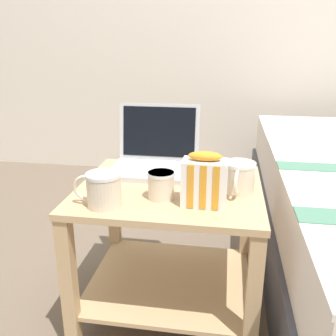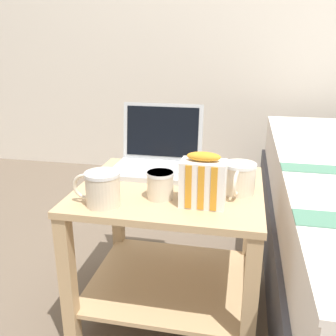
{
  "view_description": "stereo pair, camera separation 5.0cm",
  "coord_description": "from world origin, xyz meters",
  "px_view_note": "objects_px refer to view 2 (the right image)",
  "views": [
    {
      "loc": [
        0.18,
        -1.17,
        0.97
      ],
      "look_at": [
        0.0,
        -0.04,
        0.58
      ],
      "focal_mm": 40.0,
      "sensor_mm": 36.0,
      "label": 1
    },
    {
      "loc": [
        0.23,
        -1.16,
        0.97
      ],
      "look_at": [
        0.0,
        -0.04,
        0.58
      ],
      "focal_mm": 40.0,
      "sensor_mm": 36.0,
      "label": 2
    }
  ],
  "objects_px": {
    "mug_front_right": "(161,183)",
    "mug_mid_center": "(239,177)",
    "snack_bag": "(203,181)",
    "laptop": "(158,157)",
    "cell_phone": "(223,174)",
    "mug_front_left": "(102,187)"
  },
  "relations": [
    {
      "from": "mug_front_left",
      "to": "mug_front_right",
      "type": "relative_size",
      "value": 1.26
    },
    {
      "from": "laptop",
      "to": "mug_front_right",
      "type": "xyz_separation_m",
      "value": [
        0.07,
        -0.27,
        0.0
      ]
    },
    {
      "from": "laptop",
      "to": "snack_bag",
      "type": "bearing_deg",
      "value": -55.11
    },
    {
      "from": "laptop",
      "to": "mug_mid_center",
      "type": "xyz_separation_m",
      "value": [
        0.31,
        -0.18,
        0.01
      ]
    },
    {
      "from": "cell_phone",
      "to": "laptop",
      "type": "bearing_deg",
      "value": 176.46
    },
    {
      "from": "mug_mid_center",
      "to": "snack_bag",
      "type": "height_order",
      "value": "snack_bag"
    },
    {
      "from": "mug_mid_center",
      "to": "laptop",
      "type": "bearing_deg",
      "value": 149.66
    },
    {
      "from": "laptop",
      "to": "snack_bag",
      "type": "relative_size",
      "value": 1.93
    },
    {
      "from": "mug_front_right",
      "to": "cell_phone",
      "type": "xyz_separation_m",
      "value": [
        0.18,
        0.25,
        -0.04
      ]
    },
    {
      "from": "laptop",
      "to": "cell_phone",
      "type": "bearing_deg",
      "value": -3.54
    },
    {
      "from": "mug_front_right",
      "to": "mug_mid_center",
      "type": "height_order",
      "value": "mug_mid_center"
    },
    {
      "from": "mug_front_left",
      "to": "mug_mid_center",
      "type": "bearing_deg",
      "value": 23.71
    },
    {
      "from": "mug_front_left",
      "to": "snack_bag",
      "type": "distance_m",
      "value": 0.3
    },
    {
      "from": "mug_front_right",
      "to": "snack_bag",
      "type": "bearing_deg",
      "value": -11.85
    },
    {
      "from": "laptop",
      "to": "cell_phone",
      "type": "height_order",
      "value": "laptop"
    },
    {
      "from": "mug_mid_center",
      "to": "snack_bag",
      "type": "distance_m",
      "value": 0.16
    },
    {
      "from": "laptop",
      "to": "cell_phone",
      "type": "relative_size",
      "value": 2.04
    },
    {
      "from": "mug_front_right",
      "to": "snack_bag",
      "type": "relative_size",
      "value": 0.72
    },
    {
      "from": "laptop",
      "to": "mug_front_right",
      "type": "bearing_deg",
      "value": -74.78
    },
    {
      "from": "mug_front_left",
      "to": "cell_phone",
      "type": "relative_size",
      "value": 0.96
    },
    {
      "from": "mug_front_right",
      "to": "cell_phone",
      "type": "height_order",
      "value": "mug_front_right"
    },
    {
      "from": "snack_bag",
      "to": "cell_phone",
      "type": "distance_m",
      "value": 0.29
    }
  ]
}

